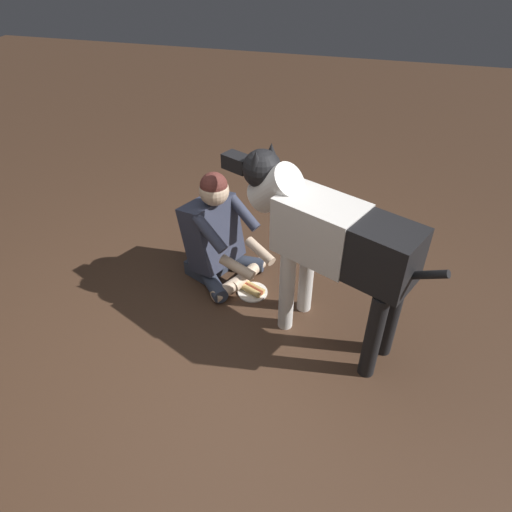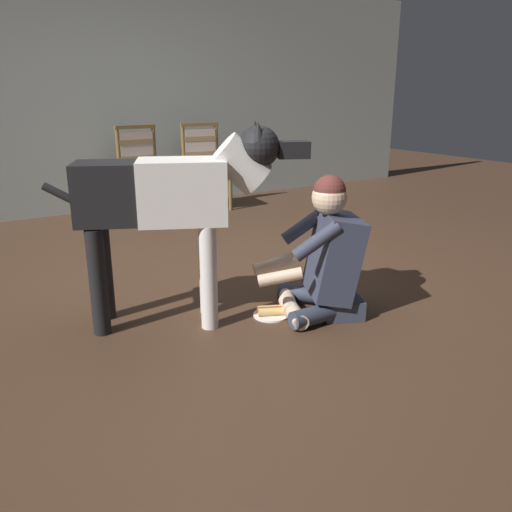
# 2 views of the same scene
# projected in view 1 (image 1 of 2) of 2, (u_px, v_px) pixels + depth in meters

# --- Properties ---
(ground_plane) EXTENTS (15.55, 15.55, 0.00)m
(ground_plane) POSITION_uv_depth(u_px,v_px,m) (202.00, 351.00, 2.93)
(ground_plane) COLOR #432C1E
(person_sitting_on_floor) EXTENTS (0.73, 0.62, 0.87)m
(person_sitting_on_floor) POSITION_uv_depth(u_px,v_px,m) (217.00, 237.00, 3.34)
(person_sitting_on_floor) COLOR #313848
(person_sitting_on_floor) RESTS_ON ground
(large_dog) EXTENTS (1.39, 0.73, 1.18)m
(large_dog) POSITION_uv_depth(u_px,v_px,m) (327.00, 237.00, 2.63)
(large_dog) COLOR silver
(large_dog) RESTS_ON ground
(hot_dog_on_plate) EXTENTS (0.22, 0.22, 0.06)m
(hot_dog_on_plate) POSITION_uv_depth(u_px,v_px,m) (253.00, 290.00, 3.37)
(hot_dog_on_plate) COLOR white
(hot_dog_on_plate) RESTS_ON ground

